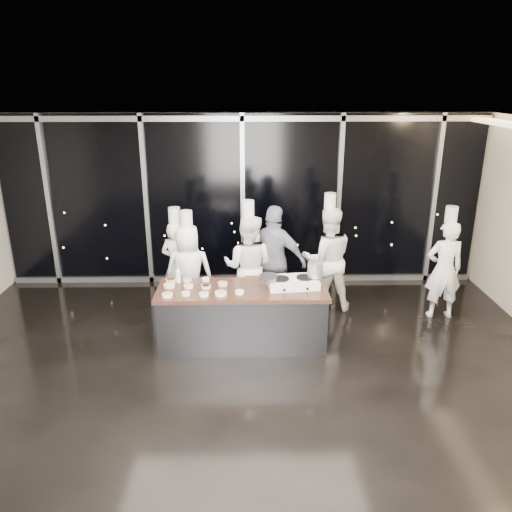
# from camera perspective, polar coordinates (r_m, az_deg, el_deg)

# --- Properties ---
(ground) EXTENTS (9.00, 9.00, 0.00)m
(ground) POSITION_cam_1_polar(r_m,az_deg,el_deg) (6.85, -1.58, -13.65)
(ground) COLOR black
(ground) RESTS_ON ground
(room_shell) EXTENTS (9.02, 7.02, 3.21)m
(room_shell) POSITION_cam_1_polar(r_m,az_deg,el_deg) (5.93, -0.07, 4.86)
(room_shell) COLOR beige
(room_shell) RESTS_ON ground
(window_wall) EXTENTS (8.90, 0.11, 3.20)m
(window_wall) POSITION_cam_1_polar(r_m,az_deg,el_deg) (9.41, -1.52, 6.30)
(window_wall) COLOR black
(window_wall) RESTS_ON ground
(demo_counter) EXTENTS (2.46, 0.86, 0.90)m
(demo_counter) POSITION_cam_1_polar(r_m,az_deg,el_deg) (7.41, -1.56, -6.90)
(demo_counter) COLOR #38383D
(demo_counter) RESTS_ON ground
(stove) EXTENTS (0.77, 0.52, 0.14)m
(stove) POSITION_cam_1_polar(r_m,az_deg,el_deg) (7.28, 4.21, -3.01)
(stove) COLOR white
(stove) RESTS_ON demo_counter
(frying_pan) EXTENTS (0.50, 0.31, 0.05)m
(frying_pan) POSITION_cam_1_polar(r_m,az_deg,el_deg) (7.18, 1.38, -2.43)
(frying_pan) COLOR slate
(frying_pan) RESTS_ON stove
(stock_pot) EXTENTS (0.24, 0.24, 0.22)m
(stock_pot) POSITION_cam_1_polar(r_m,az_deg,el_deg) (7.28, 6.77, -1.53)
(stock_pot) COLOR #BBBBBD
(stock_pot) RESTS_ON stove
(prep_bowls) EXTENTS (1.17, 0.69, 0.05)m
(prep_bowls) POSITION_cam_1_polar(r_m,az_deg,el_deg) (7.24, -6.92, -3.58)
(prep_bowls) COLOR white
(prep_bowls) RESTS_ON demo_counter
(squeeze_bottle) EXTENTS (0.07, 0.07, 0.25)m
(squeeze_bottle) POSITION_cam_1_polar(r_m,az_deg,el_deg) (7.47, -8.88, -2.17)
(squeeze_bottle) COLOR white
(squeeze_bottle) RESTS_ON demo_counter
(chef_far_left) EXTENTS (0.67, 0.57, 1.79)m
(chef_far_left) POSITION_cam_1_polar(r_m,az_deg,el_deg) (8.50, -9.02, -0.98)
(chef_far_left) COLOR white
(chef_far_left) RESTS_ON ground
(chef_left) EXTENTS (0.79, 0.53, 1.82)m
(chef_left) POSITION_cam_1_polar(r_m,az_deg,el_deg) (8.18, -7.68, -1.73)
(chef_left) COLOR white
(chef_left) RESTS_ON ground
(chef_center) EXTENTS (0.99, 0.85, 1.98)m
(chef_center) POSITION_cam_1_polar(r_m,az_deg,el_deg) (8.11, -0.87, -1.18)
(chef_center) COLOR white
(chef_center) RESTS_ON ground
(guest) EXTENTS (1.17, 0.86, 1.85)m
(guest) POSITION_cam_1_polar(r_m,az_deg,el_deg) (8.24, 2.12, -0.53)
(guest) COLOR #161539
(guest) RESTS_ON ground
(chef_right) EXTENTS (0.92, 0.74, 2.02)m
(chef_right) POSITION_cam_1_polar(r_m,az_deg,el_deg) (8.47, 8.14, -0.30)
(chef_right) COLOR white
(chef_right) RESTS_ON ground
(chef_side) EXTENTS (0.62, 0.41, 1.88)m
(chef_side) POSITION_cam_1_polar(r_m,az_deg,el_deg) (8.67, 20.70, -1.34)
(chef_side) COLOR white
(chef_side) RESTS_ON ground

